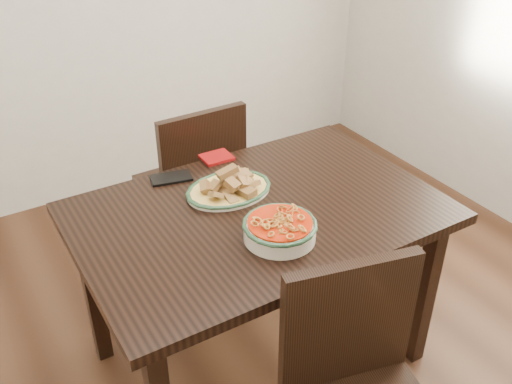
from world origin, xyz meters
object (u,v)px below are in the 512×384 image
dining_table (259,229)px  fish_plate (229,182)px  noodle_bowl (280,227)px  chair_far (195,181)px  smartphone (171,178)px

dining_table → fish_plate: (-0.04, 0.15, 0.13)m
fish_plate → noodle_bowl: bearing=-89.1°
chair_far → smartphone: size_ratio=5.63×
smartphone → dining_table: bearing=-50.2°
dining_table → fish_plate: 0.21m
dining_table → noodle_bowl: noodle_bowl is taller
chair_far → smartphone: (-0.25, -0.33, 0.26)m
chair_far → noodle_bowl: size_ratio=3.56×
chair_far → fish_plate: chair_far is taller
chair_far → smartphone: chair_far is taller
fish_plate → smartphone: fish_plate is taller
smartphone → chair_far: bearing=65.5°
fish_plate → smartphone: 0.25m
dining_table → noodle_bowl: (-0.03, -0.19, 0.13)m
dining_table → fish_plate: size_ratio=3.97×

